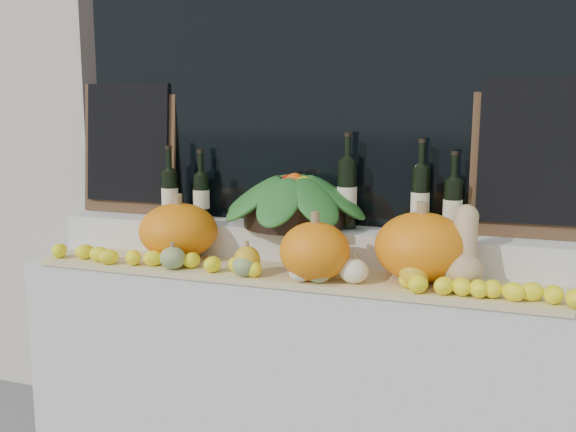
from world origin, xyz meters
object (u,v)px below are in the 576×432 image
Objects in this scene: produce_bowl at (295,200)px; wine_bottle_tall at (347,193)px; pumpkin_right at (421,247)px; pumpkin_left at (178,231)px; butternut_squash at (463,253)px.

wine_bottle_tall reaches higher than produce_bowl.
pumpkin_right is 0.86× the size of wine_bottle_tall.
pumpkin_left is 0.50× the size of produce_bowl.
pumpkin_left is 1.19m from butternut_squash.
pumpkin_left is at bearing -161.96° from wine_bottle_tall.
butternut_squash reaches higher than pumpkin_right.
wine_bottle_tall is (0.22, 0.03, 0.03)m from produce_bowl.
wine_bottle_tall reaches higher than pumpkin_left.
wine_bottle_tall reaches higher than butternut_squash.
pumpkin_right is 0.16m from butternut_squash.
butternut_squash is (0.16, -0.03, -0.01)m from pumpkin_right.
produce_bowl is 1.66× the size of wine_bottle_tall.
produce_bowl is at bearing 22.34° from pumpkin_left.
pumpkin_left is 0.52m from produce_bowl.
produce_bowl reaches higher than pumpkin_left.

